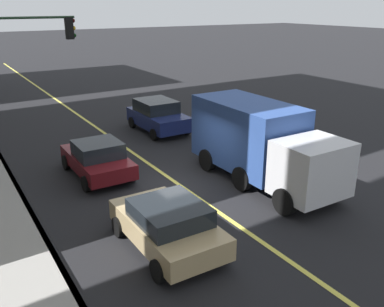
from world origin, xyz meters
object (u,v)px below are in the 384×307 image
(car_tan, at_px, (168,224))
(car_maroon, at_px, (97,158))
(car_navy, at_px, (158,115))
(truck_blue, at_px, (260,142))
(traffic_light_mast, at_px, (18,62))

(car_tan, bearing_deg, car_maroon, -1.43)
(car_navy, bearing_deg, car_maroon, 131.29)
(car_tan, distance_m, car_navy, 11.56)
(truck_blue, distance_m, traffic_light_mast, 10.26)
(car_tan, height_order, car_maroon, car_maroon)
(car_maroon, height_order, truck_blue, truck_blue)
(car_tan, bearing_deg, car_navy, -26.00)
(car_navy, relative_size, car_maroon, 1.04)
(car_navy, distance_m, truck_blue, 8.09)
(truck_blue, height_order, traffic_light_mast, traffic_light_mast)
(car_maroon, height_order, traffic_light_mast, traffic_light_mast)
(car_navy, bearing_deg, traffic_light_mast, 98.96)
(truck_blue, bearing_deg, car_tan, 113.96)
(car_tan, relative_size, car_maroon, 0.99)
(car_navy, xyz_separation_m, truck_blue, (-8.06, -0.19, 0.74))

